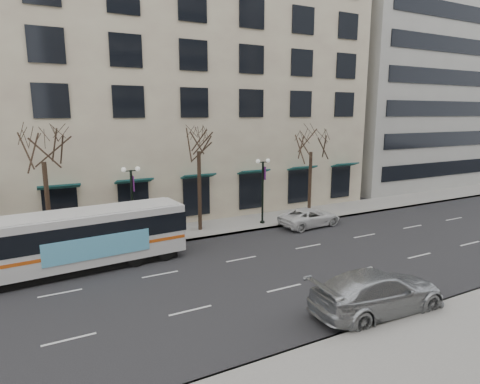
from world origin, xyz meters
TOP-DOWN VIEW (x-y plane):
  - ground at (0.00, 0.00)m, footprint 160.00×160.00m
  - sidewalk_far at (5.00, 9.00)m, footprint 80.00×4.00m
  - building_hotel at (-2.00, 21.00)m, footprint 40.00×20.00m
  - building_office at (32.00, 21.00)m, footprint 25.00×20.00m
  - tree_far_left at (-10.00, 8.80)m, footprint 3.60×3.60m
  - tree_far_mid at (0.00, 8.80)m, footprint 3.60×3.60m
  - tree_far_right at (10.00, 8.80)m, footprint 3.60×3.60m
  - lamp_post_left at (-4.99, 8.20)m, footprint 1.22×0.45m
  - lamp_post_right at (5.01, 8.20)m, footprint 1.22×0.45m
  - city_bus at (-8.92, 5.04)m, footprint 12.45×3.59m
  - silver_car at (2.29, -6.20)m, footprint 6.53×2.94m
  - white_pickup at (8.09, 6.20)m, footprint 5.17×2.64m

SIDE VIEW (x-z plane):
  - ground at x=0.00m, z-range 0.00..0.00m
  - sidewalk_far at x=5.00m, z-range 0.00..0.15m
  - white_pickup at x=8.09m, z-range 0.00..1.40m
  - silver_car at x=2.29m, z-range 0.00..1.86m
  - city_bus at x=-8.92m, z-range 0.15..3.48m
  - lamp_post_left at x=-4.99m, z-range 0.34..5.55m
  - lamp_post_right at x=5.01m, z-range 0.34..5.55m
  - tree_far_right at x=10.00m, z-range 2.39..10.45m
  - tree_far_left at x=-10.00m, z-range 2.53..10.87m
  - tree_far_mid at x=0.00m, z-range 2.63..11.18m
  - building_hotel at x=-2.00m, z-range 0.00..24.00m
  - building_office at x=32.00m, z-range 0.00..35.00m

